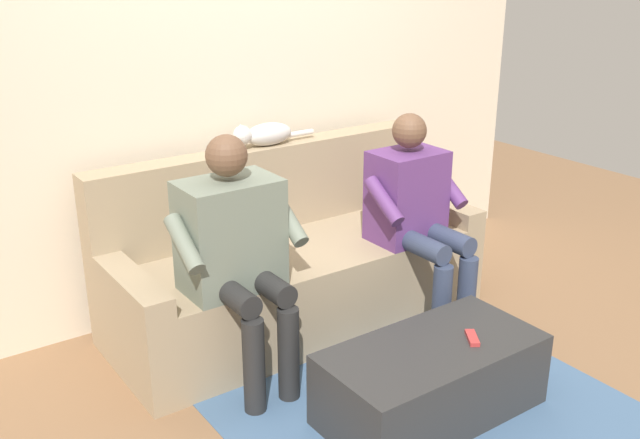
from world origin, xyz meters
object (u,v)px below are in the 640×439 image
at_px(coffee_table, 431,380).
at_px(person_right_seated, 236,246).
at_px(cat_on_backrest, 264,134).
at_px(remote_red, 472,338).
at_px(person_left_seated, 415,208).
at_px(couch, 292,265).

relative_size(coffee_table, person_right_seated, 0.83).
height_order(cat_on_backrest, remote_red, cat_on_backrest).
distance_m(person_left_seated, remote_red, 0.91).
relative_size(couch, person_right_seated, 1.73).
bearing_deg(couch, coffee_table, 90.00).
bearing_deg(person_left_seated, person_right_seated, -1.54).
distance_m(person_right_seated, cat_on_backrest, 0.88).
height_order(couch, coffee_table, couch).
height_order(couch, person_left_seated, person_left_seated).
xyz_separation_m(person_right_seated, cat_on_backrest, (-0.54, -0.63, 0.32)).
relative_size(person_right_seated, cat_on_backrest, 2.34).
xyz_separation_m(couch, person_right_seated, (0.53, 0.36, 0.37)).
relative_size(cat_on_backrest, remote_red, 4.03).
height_order(person_left_seated, cat_on_backrest, person_left_seated).
relative_size(couch, cat_on_backrest, 4.04).
bearing_deg(person_left_seated, coffee_table, 53.59).
xyz_separation_m(person_left_seated, cat_on_backrest, (0.53, -0.66, 0.34)).
height_order(couch, cat_on_backrest, cat_on_backrest).
xyz_separation_m(person_left_seated, remote_red, (0.36, 0.79, -0.30)).
distance_m(coffee_table, remote_red, 0.26).
bearing_deg(couch, remote_red, 98.35).
xyz_separation_m(coffee_table, person_left_seated, (-0.53, -0.72, 0.48)).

